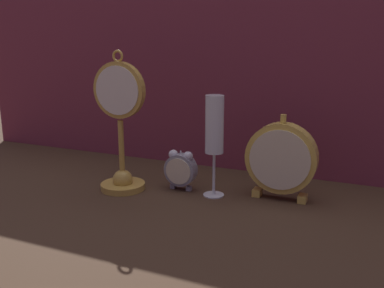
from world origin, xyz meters
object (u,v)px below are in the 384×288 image
(alarm_clock_twin_bell, at_px, (181,168))
(champagne_flute, at_px, (214,131))
(mantel_clock_silver, at_px, (281,159))
(pocket_watch_on_stand, at_px, (121,134))

(alarm_clock_twin_bell, height_order, champagne_flute, champagne_flute)
(mantel_clock_silver, distance_m, champagne_flute, 0.17)
(pocket_watch_on_stand, distance_m, champagne_flute, 0.24)
(pocket_watch_on_stand, bearing_deg, alarm_clock_twin_bell, 22.07)
(pocket_watch_on_stand, xyz_separation_m, alarm_clock_twin_bell, (0.14, 0.06, -0.09))
(alarm_clock_twin_bell, xyz_separation_m, mantel_clock_silver, (0.25, 0.04, 0.04))
(mantel_clock_silver, xyz_separation_m, champagne_flute, (-0.16, -0.04, 0.06))
(mantel_clock_silver, bearing_deg, alarm_clock_twin_bell, -171.94)
(mantel_clock_silver, height_order, champagne_flute, champagne_flute)
(mantel_clock_silver, bearing_deg, pocket_watch_on_stand, -166.69)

